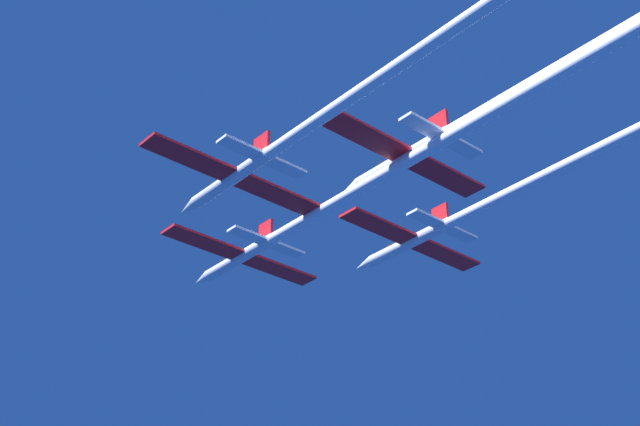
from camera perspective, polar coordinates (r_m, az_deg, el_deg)
The scene contains 4 objects.
jet_lead at distance 81.15m, azimuth 2.89°, elevation 1.76°, with size 17.77×62.57×2.94m.
jet_left_wing at distance 68.73m, azimuth 4.23°, elevation 8.66°, with size 17.77×64.33×2.94m.
jet_right_wing at distance 82.02m, azimuth 16.27°, elevation 3.52°, with size 17.77×68.17×2.94m.
jet_slot at distance 69.39m, azimuth 17.94°, elevation 10.50°, with size 17.77×68.15×2.94m.
Camera 1 is at (-49.01, -67.73, -42.49)m, focal length 51.77 mm.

